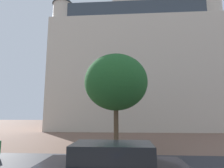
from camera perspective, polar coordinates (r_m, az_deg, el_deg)
The scene contains 4 objects.
ground_plane at distance 10.96m, azimuth -2.00°, elevation -21.65°, with size 120.00×120.00×0.00m, color brown.
landmark_building at distance 32.04m, azimuth 6.64°, elevation 5.11°, with size 25.27×13.98×33.81m.
car_black at distance 6.38m, azimuth 0.15°, elevation -24.45°, with size 4.50×1.96×1.46m.
tree_curb_far at distance 13.90m, azimuth 1.22°, elevation 0.51°, with size 4.69×4.69×6.82m.
Camera 1 is at (1.08, -0.65, 2.39)m, focal length 29.79 mm.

